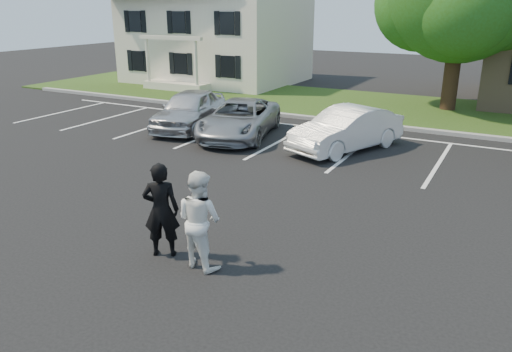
{
  "coord_description": "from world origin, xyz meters",
  "views": [
    {
      "loc": [
        4.8,
        -7.96,
        4.75
      ],
      "look_at": [
        0.0,
        1.0,
        1.25
      ],
      "focal_mm": 35.0,
      "sensor_mm": 36.0,
      "label": 1
    }
  ],
  "objects_px": {
    "car_white_sedan": "(346,129)",
    "man_black_suit": "(161,210)",
    "car_silver_west": "(190,110)",
    "car_silver_minivan": "(239,119)",
    "house": "(217,20)",
    "man_white_shirt": "(199,219)"
  },
  "relations": [
    {
      "from": "house",
      "to": "man_black_suit",
      "type": "height_order",
      "value": "house"
    },
    {
      "from": "car_silver_west",
      "to": "man_black_suit",
      "type": "bearing_deg",
      "value": -69.34
    },
    {
      "from": "house",
      "to": "car_silver_west",
      "type": "height_order",
      "value": "house"
    },
    {
      "from": "man_black_suit",
      "to": "car_white_sedan",
      "type": "bearing_deg",
      "value": -123.17
    },
    {
      "from": "house",
      "to": "man_white_shirt",
      "type": "distance_m",
      "value": 24.71
    },
    {
      "from": "car_silver_minivan",
      "to": "car_white_sedan",
      "type": "xyz_separation_m",
      "value": [
        4.14,
        0.12,
        0.04
      ]
    },
    {
      "from": "man_black_suit",
      "to": "man_white_shirt",
      "type": "height_order",
      "value": "man_black_suit"
    },
    {
      "from": "car_white_sedan",
      "to": "man_white_shirt",
      "type": "bearing_deg",
      "value": -66.35
    },
    {
      "from": "man_white_shirt",
      "to": "house",
      "type": "bearing_deg",
      "value": -48.1
    },
    {
      "from": "car_silver_minivan",
      "to": "house",
      "type": "bearing_deg",
      "value": 112.01
    },
    {
      "from": "man_black_suit",
      "to": "car_white_sedan",
      "type": "relative_size",
      "value": 0.44
    },
    {
      "from": "man_white_shirt",
      "to": "car_silver_west",
      "type": "bearing_deg",
      "value": -43.29
    },
    {
      "from": "car_silver_west",
      "to": "house",
      "type": "bearing_deg",
      "value": 105.6
    },
    {
      "from": "house",
      "to": "car_silver_minivan",
      "type": "relative_size",
      "value": 2.09
    },
    {
      "from": "house",
      "to": "car_silver_minivan",
      "type": "xyz_separation_m",
      "value": [
        8.55,
        -11.99,
        -3.14
      ]
    },
    {
      "from": "man_black_suit",
      "to": "car_silver_west",
      "type": "distance_m",
      "value": 10.8
    },
    {
      "from": "car_silver_west",
      "to": "car_white_sedan",
      "type": "xyz_separation_m",
      "value": [
        6.56,
        -0.06,
        -0.05
      ]
    },
    {
      "from": "car_white_sedan",
      "to": "man_black_suit",
      "type": "bearing_deg",
      "value": -72.04
    },
    {
      "from": "car_silver_west",
      "to": "car_silver_minivan",
      "type": "height_order",
      "value": "car_silver_west"
    },
    {
      "from": "car_white_sedan",
      "to": "car_silver_minivan",
      "type": "bearing_deg",
      "value": -155.61
    },
    {
      "from": "man_black_suit",
      "to": "car_silver_minivan",
      "type": "distance_m",
      "value": 9.54
    },
    {
      "from": "man_black_suit",
      "to": "car_silver_west",
      "type": "height_order",
      "value": "man_black_suit"
    }
  ]
}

